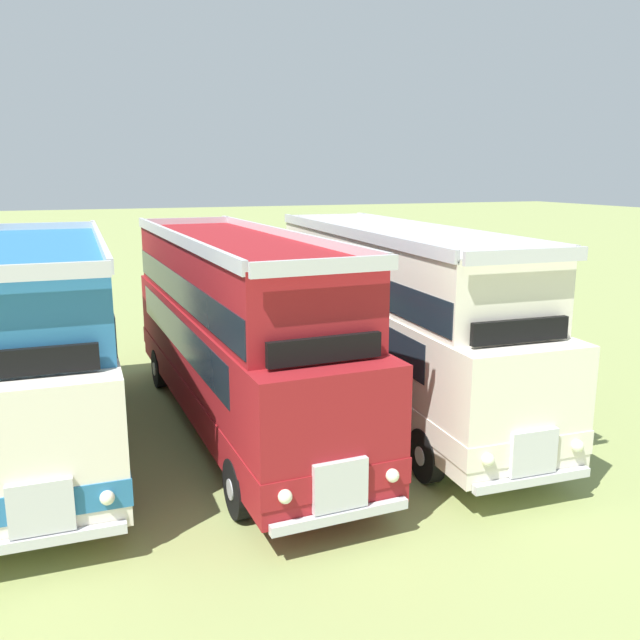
{
  "coord_description": "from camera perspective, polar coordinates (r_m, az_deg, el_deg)",
  "views": [
    {
      "loc": [
        8.51,
        -14.45,
        5.77
      ],
      "look_at": [
        14.17,
        0.42,
        2.25
      ],
      "focal_mm": 37.49,
      "sensor_mm": 36.0,
      "label": 1
    }
  ],
  "objects": [
    {
      "name": "bus_eighth_in_row",
      "position": [
        15.18,
        -7.28,
        -0.59
      ],
      "size": [
        2.95,
        11.38,
        4.52
      ],
      "color": "maroon",
      "rests_on": "ground"
    },
    {
      "name": "bus_seventh_in_row",
      "position": [
        14.93,
        -22.38,
        -1.69
      ],
      "size": [
        2.71,
        9.85,
        4.52
      ],
      "color": "silver",
      "rests_on": "ground"
    },
    {
      "name": "bus_ninth_in_row",
      "position": [
        16.56,
        6.22,
        0.54
      ],
      "size": [
        2.97,
        11.51,
        4.52
      ],
      "color": "silver",
      "rests_on": "ground"
    }
  ]
}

